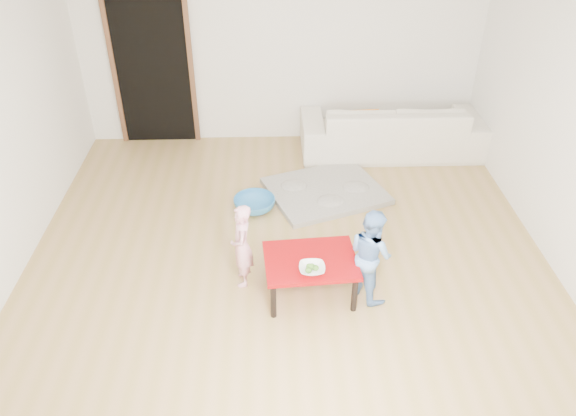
{
  "coord_description": "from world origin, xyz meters",
  "views": [
    {
      "loc": [
        -0.14,
        -4.34,
        3.45
      ],
      "look_at": [
        0.0,
        -0.2,
        0.65
      ],
      "focal_mm": 35.0,
      "sensor_mm": 36.0,
      "label": 1
    }
  ],
  "objects_px": {
    "red_table": "(310,277)",
    "child_pink": "(242,246)",
    "basin": "(255,204)",
    "bowl": "(312,269)",
    "sofa": "(391,127)",
    "child_blue": "(371,254)"
  },
  "relations": [
    {
      "from": "red_table",
      "to": "child_pink",
      "type": "bearing_deg",
      "value": 162.81
    },
    {
      "from": "basin",
      "to": "red_table",
      "type": "bearing_deg",
      "value": -69.24
    },
    {
      "from": "red_table",
      "to": "bowl",
      "type": "height_order",
      "value": "bowl"
    },
    {
      "from": "bowl",
      "to": "red_table",
      "type": "bearing_deg",
      "value": 90.27
    },
    {
      "from": "red_table",
      "to": "basin",
      "type": "relative_size",
      "value": 1.75
    },
    {
      "from": "sofa",
      "to": "bowl",
      "type": "bearing_deg",
      "value": 67.03
    },
    {
      "from": "child_blue",
      "to": "basin",
      "type": "relative_size",
      "value": 1.95
    },
    {
      "from": "red_table",
      "to": "basin",
      "type": "height_order",
      "value": "red_table"
    },
    {
      "from": "red_table",
      "to": "child_blue",
      "type": "relative_size",
      "value": 0.9
    },
    {
      "from": "child_pink",
      "to": "child_blue",
      "type": "relative_size",
      "value": 0.93
    },
    {
      "from": "child_pink",
      "to": "child_blue",
      "type": "xyz_separation_m",
      "value": [
        1.11,
        -0.19,
        0.03
      ]
    },
    {
      "from": "basin",
      "to": "child_pink",
      "type": "bearing_deg",
      "value": -93.94
    },
    {
      "from": "child_blue",
      "to": "sofa",
      "type": "bearing_deg",
      "value": -44.03
    },
    {
      "from": "sofa",
      "to": "child_pink",
      "type": "distance_m",
      "value": 3.06
    },
    {
      "from": "bowl",
      "to": "basin",
      "type": "relative_size",
      "value": 0.48
    },
    {
      "from": "bowl",
      "to": "child_blue",
      "type": "xyz_separation_m",
      "value": [
        0.51,
        0.16,
        0.02
      ]
    },
    {
      "from": "red_table",
      "to": "bowl",
      "type": "relative_size",
      "value": 3.62
    },
    {
      "from": "bowl",
      "to": "sofa",
      "type": "bearing_deg",
      "value": 66.99
    },
    {
      "from": "red_table",
      "to": "child_pink",
      "type": "distance_m",
      "value": 0.66
    },
    {
      "from": "bowl",
      "to": "basin",
      "type": "height_order",
      "value": "bowl"
    },
    {
      "from": "red_table",
      "to": "sofa",
      "type": "bearing_deg",
      "value": 65.73
    },
    {
      "from": "sofa",
      "to": "basin",
      "type": "distance_m",
      "value": 2.17
    }
  ]
}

